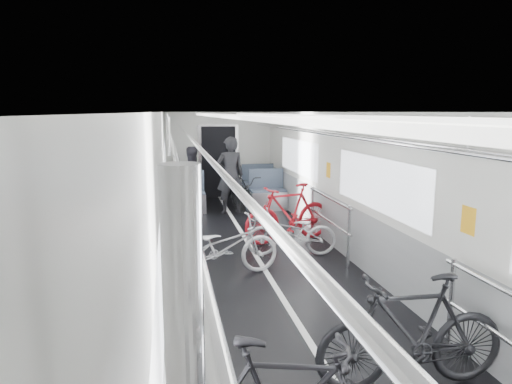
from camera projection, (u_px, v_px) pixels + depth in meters
car_shell at (252, 186)px, 7.89m from camera, size 3.02×14.01×2.41m
bike_left_far at (224, 247)px, 6.69m from camera, size 1.77×0.89×0.89m
bike_right_near at (412, 332)px, 3.95m from camera, size 1.75×0.56×1.04m
bike_right_mid at (291, 233)px, 7.66m from camera, size 1.58×0.75×0.80m
bike_right_far at (289, 213)px, 8.47m from camera, size 1.89×0.99×1.09m
bike_aisle at (242, 193)px, 10.99m from camera, size 0.84×1.82×0.92m
person_standing at (230, 175)px, 10.86m from camera, size 0.70×0.49×1.83m
person_seated at (191, 178)px, 11.41m from camera, size 0.84×0.70×1.56m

